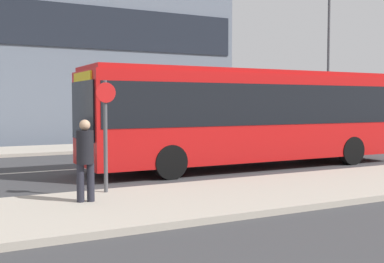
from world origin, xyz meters
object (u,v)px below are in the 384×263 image
object	(u,v)px
parked_car_0	(370,130)
street_lamp	(328,50)
bus_stop_sign	(106,127)
city_bus	(250,112)
pedestrian_near_stop	(85,155)

from	to	relation	value
parked_car_0	street_lamp	distance (m)	4.98
bus_stop_sign	street_lamp	distance (m)	19.30
parked_car_0	street_lamp	xyz separation A→B (m)	(-1.18, 1.98, 4.41)
city_bus	bus_stop_sign	distance (m)	6.41
bus_stop_sign	street_lamp	xyz separation A→B (m)	(16.04, 10.15, 3.49)
city_bus	pedestrian_near_stop	world-z (taller)	city_bus
pedestrian_near_stop	street_lamp	size ratio (longest dim) A/B	0.20
street_lamp	parked_car_0	bearing A→B (deg)	-59.14
pedestrian_near_stop	street_lamp	world-z (taller)	street_lamp
bus_stop_sign	pedestrian_near_stop	bearing A→B (deg)	-129.97
pedestrian_near_stop	bus_stop_sign	bearing A→B (deg)	59.42
pedestrian_near_stop	street_lamp	distance (m)	20.39
pedestrian_near_stop	street_lamp	bearing A→B (deg)	42.64
city_bus	bus_stop_sign	world-z (taller)	city_bus
parked_car_0	street_lamp	size ratio (longest dim) A/B	0.49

